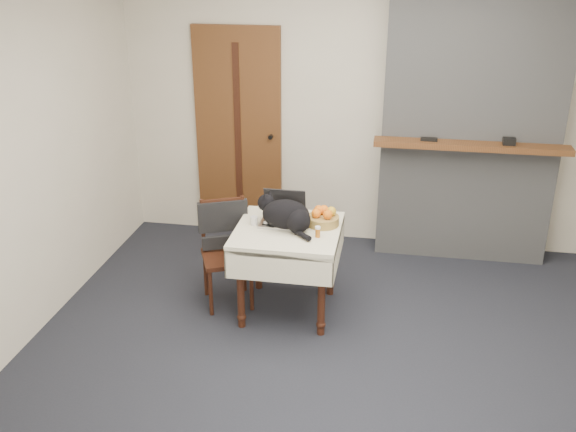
{
  "coord_description": "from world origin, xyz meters",
  "views": [
    {
      "loc": [
        0.29,
        -3.75,
        2.66
      ],
      "look_at": [
        -0.46,
        0.51,
        0.82
      ],
      "focal_mm": 40.0,
      "sensor_mm": 36.0,
      "label": 1
    }
  ],
  "objects_px": {
    "laptop": "(283,215)",
    "cat": "(287,215)",
    "chair": "(225,237)",
    "cream_jar": "(254,221)",
    "door": "(239,134)",
    "fruit_basket": "(323,218)",
    "side_table": "(288,242)",
    "pill_bottle": "(318,232)"
  },
  "relations": [
    {
      "from": "door",
      "to": "cat",
      "type": "bearing_deg",
      "value": -63.21
    },
    {
      "from": "chair",
      "to": "cream_jar",
      "type": "bearing_deg",
      "value": -41.14
    },
    {
      "from": "cream_jar",
      "to": "cat",
      "type": "bearing_deg",
      "value": -7.11
    },
    {
      "from": "door",
      "to": "side_table",
      "type": "height_order",
      "value": "door"
    },
    {
      "from": "door",
      "to": "fruit_basket",
      "type": "relative_size",
      "value": 8.21
    },
    {
      "from": "side_table",
      "to": "cat",
      "type": "bearing_deg",
      "value": -127.66
    },
    {
      "from": "fruit_basket",
      "to": "cream_jar",
      "type": "bearing_deg",
      "value": -169.79
    },
    {
      "from": "laptop",
      "to": "cream_jar",
      "type": "bearing_deg",
      "value": -155.15
    },
    {
      "from": "cream_jar",
      "to": "pill_bottle",
      "type": "bearing_deg",
      "value": -15.38
    },
    {
      "from": "door",
      "to": "side_table",
      "type": "bearing_deg",
      "value": -62.9
    },
    {
      "from": "cream_jar",
      "to": "fruit_basket",
      "type": "height_order",
      "value": "fruit_basket"
    },
    {
      "from": "side_table",
      "to": "fruit_basket",
      "type": "relative_size",
      "value": 3.2
    },
    {
      "from": "laptop",
      "to": "chair",
      "type": "distance_m",
      "value": 0.51
    },
    {
      "from": "door",
      "to": "fruit_basket",
      "type": "xyz_separation_m",
      "value": [
        0.98,
        -1.3,
        -0.24
      ]
    },
    {
      "from": "door",
      "to": "fruit_basket",
      "type": "bearing_deg",
      "value": -53.1
    },
    {
      "from": "door",
      "to": "cream_jar",
      "type": "bearing_deg",
      "value": -71.69
    },
    {
      "from": "pill_bottle",
      "to": "side_table",
      "type": "bearing_deg",
      "value": 154.64
    },
    {
      "from": "side_table",
      "to": "pill_bottle",
      "type": "distance_m",
      "value": 0.31
    },
    {
      "from": "chair",
      "to": "cat",
      "type": "bearing_deg",
      "value": -36.08
    },
    {
      "from": "side_table",
      "to": "cream_jar",
      "type": "height_order",
      "value": "cream_jar"
    },
    {
      "from": "cat",
      "to": "door",
      "type": "bearing_deg",
      "value": 140.19
    },
    {
      "from": "laptop",
      "to": "side_table",
      "type": "bearing_deg",
      "value": -62.23
    },
    {
      "from": "door",
      "to": "fruit_basket",
      "type": "distance_m",
      "value": 1.64
    },
    {
      "from": "cream_jar",
      "to": "fruit_basket",
      "type": "distance_m",
      "value": 0.52
    },
    {
      "from": "side_table",
      "to": "pill_bottle",
      "type": "xyz_separation_m",
      "value": [
        0.24,
        -0.11,
        0.16
      ]
    },
    {
      "from": "pill_bottle",
      "to": "fruit_basket",
      "type": "bearing_deg",
      "value": 87.45
    },
    {
      "from": "fruit_basket",
      "to": "chair",
      "type": "height_order",
      "value": "chair"
    },
    {
      "from": "laptop",
      "to": "pill_bottle",
      "type": "bearing_deg",
      "value": -36.69
    },
    {
      "from": "pill_bottle",
      "to": "chair",
      "type": "height_order",
      "value": "chair"
    },
    {
      "from": "door",
      "to": "cream_jar",
      "type": "distance_m",
      "value": 1.49
    },
    {
      "from": "side_table",
      "to": "pill_bottle",
      "type": "height_order",
      "value": "pill_bottle"
    },
    {
      "from": "cream_jar",
      "to": "chair",
      "type": "height_order",
      "value": "chair"
    },
    {
      "from": "pill_bottle",
      "to": "fruit_basket",
      "type": "distance_m",
      "value": 0.23
    },
    {
      "from": "cream_jar",
      "to": "pill_bottle",
      "type": "height_order",
      "value": "pill_bottle"
    },
    {
      "from": "pill_bottle",
      "to": "laptop",
      "type": "bearing_deg",
      "value": 142.45
    },
    {
      "from": "cream_jar",
      "to": "chair",
      "type": "bearing_deg",
      "value": 162.59
    },
    {
      "from": "cream_jar",
      "to": "chair",
      "type": "distance_m",
      "value": 0.33
    },
    {
      "from": "door",
      "to": "laptop",
      "type": "distance_m",
      "value": 1.48
    },
    {
      "from": "door",
      "to": "chair",
      "type": "xyz_separation_m",
      "value": [
        0.2,
        -1.31,
        -0.46
      ]
    },
    {
      "from": "laptop",
      "to": "door",
      "type": "bearing_deg",
      "value": 117.98
    },
    {
      "from": "door",
      "to": "pill_bottle",
      "type": "distance_m",
      "value": 1.83
    },
    {
      "from": "laptop",
      "to": "cat",
      "type": "relative_size",
      "value": 0.69
    }
  ]
}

